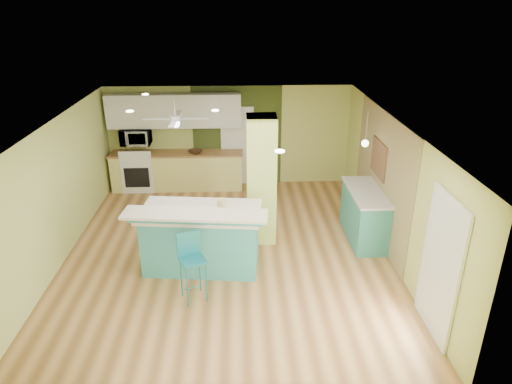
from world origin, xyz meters
TOP-DOWN VIEW (x-y plane):
  - floor at (0.00, 0.00)m, footprint 6.00×7.00m
  - ceiling at (0.00, 0.00)m, footprint 6.00×7.00m
  - wall_back at (0.00, 3.50)m, footprint 6.00×0.01m
  - wall_front at (0.00, -3.50)m, footprint 6.00×0.01m
  - wall_left at (-3.00, 0.00)m, footprint 0.01×7.00m
  - wall_right at (3.00, 0.00)m, footprint 0.01×7.00m
  - wood_panel at (2.99, 0.60)m, footprint 0.02×3.40m
  - olive_accent at (0.20, 3.49)m, footprint 2.20×0.02m
  - interior_door at (0.20, 3.46)m, footprint 0.82×0.05m
  - french_door at (2.97, -2.30)m, footprint 0.04×1.08m
  - column at (0.65, 0.50)m, footprint 0.55×0.55m
  - kitchen_run at (-1.30, 3.20)m, footprint 3.25×0.63m
  - stove at (-2.25, 3.19)m, footprint 0.76×0.66m
  - upper_cabinets at (-1.30, 3.32)m, footprint 3.20×0.34m
  - microwave at (-2.25, 3.20)m, footprint 0.70×0.48m
  - ceiling_fan at (-1.10, 2.00)m, footprint 1.41×1.41m
  - pendant_lamp at (2.65, 0.75)m, footprint 0.14×0.14m
  - wall_decor at (2.96, 0.80)m, footprint 0.03×0.90m
  - peninsula at (-0.45, -0.46)m, footprint 2.39×1.47m
  - bar_stool at (-0.54, -1.38)m, footprint 0.49×0.49m
  - side_counter at (2.70, 0.44)m, footprint 0.67×1.59m
  - fruit_bowl at (-0.83, 3.12)m, footprint 0.43×0.43m
  - canister at (-0.08, -0.32)m, footprint 0.15×0.15m

SIDE VIEW (x-z plane):
  - floor at x=0.00m, z-range -0.01..0.00m
  - stove at x=-2.25m, z-range -0.08..1.00m
  - kitchen_run at x=-1.30m, z-range 0.00..0.94m
  - side_counter at x=2.70m, z-range 0.00..1.02m
  - peninsula at x=-0.45m, z-range -0.05..1.21m
  - bar_stool at x=-0.54m, z-range 0.19..1.31m
  - fruit_bowl at x=-0.83m, z-range 0.94..1.02m
  - interior_door at x=0.20m, z-range 0.00..2.00m
  - french_door at x=2.97m, z-range 0.00..2.10m
  - canister at x=-0.08m, z-range 1.09..1.24m
  - wall_back at x=0.00m, z-range 0.00..2.50m
  - wall_front at x=0.00m, z-range 0.00..2.50m
  - wall_left at x=-3.00m, z-range 0.00..2.50m
  - wall_right at x=3.00m, z-range 0.00..2.50m
  - wood_panel at x=2.99m, z-range 0.00..2.50m
  - olive_accent at x=0.20m, z-range 0.00..2.50m
  - column at x=0.65m, z-range 0.00..2.50m
  - microwave at x=-2.25m, z-range 1.16..1.55m
  - wall_decor at x=2.96m, z-range 1.20..1.90m
  - pendant_lamp at x=2.65m, z-range 1.54..2.23m
  - upper_cabinets at x=-1.30m, z-range 1.55..2.35m
  - ceiling_fan at x=-1.10m, z-range 1.77..2.38m
  - ceiling at x=0.00m, z-range 2.50..2.51m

